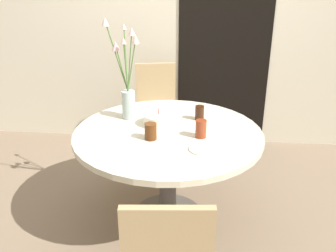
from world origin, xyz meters
TOP-DOWN VIEW (x-y plane):
  - ground_plane at (0.00, 0.00)m, footprint 16.00×16.00m
  - wall_back at (0.00, 1.42)m, footprint 8.00×0.05m
  - doorway_panel at (0.42, 1.39)m, footprint 0.90×0.01m
  - dining_table at (0.00, 0.00)m, footprint 1.30×1.30m
  - chair_far_back at (-0.21, 1.02)m, footprint 0.47×0.47m
  - birthday_cake at (-0.08, 0.11)m, footprint 0.21×0.21m
  - flower_vase at (-0.31, 0.20)m, footprint 0.23×0.26m
  - side_plate at (0.24, -0.25)m, footprint 0.18×0.18m
  - drink_glass_0 at (-0.10, -0.13)m, footprint 0.08×0.08m
  - drink_glass_1 at (0.22, -0.07)m, footprint 0.07×0.07m
  - drink_glass_2 at (0.21, 0.23)m, footprint 0.07×0.07m

SIDE VIEW (x-z plane):
  - ground_plane at x=0.00m, z-range 0.00..0.00m
  - chair_far_back at x=-0.21m, z-range 0.06..0.96m
  - dining_table at x=0.00m, z-range 0.23..0.94m
  - side_plate at x=0.24m, z-range 0.71..0.72m
  - birthday_cake at x=-0.08m, z-range 0.69..0.81m
  - drink_glass_2 at x=0.21m, z-range 0.71..0.82m
  - drink_glass_0 at x=-0.10m, z-range 0.71..0.82m
  - drink_glass_1 at x=0.22m, z-range 0.71..0.83m
  - flower_vase at x=-0.31m, z-range 0.59..1.33m
  - doorway_panel at x=0.42m, z-range 0.00..2.05m
  - wall_back at x=0.00m, z-range 0.00..2.60m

